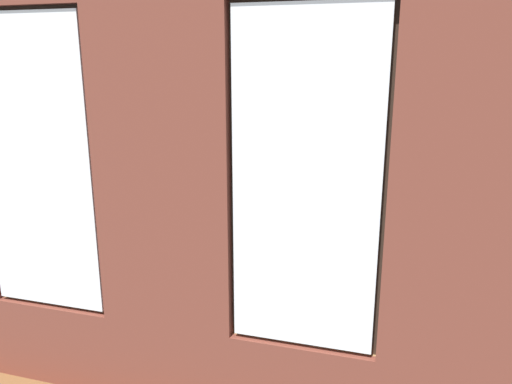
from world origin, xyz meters
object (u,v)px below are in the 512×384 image
object	(u,v)px
couch_by_window	(226,324)
potted_plant_by_left_couch	(425,238)
cup_ceramic	(277,244)
candle_jar	(235,243)
potted_plant_foreground_right	(150,188)
coffee_table	(277,253)
potted_plant_near_tv	(18,261)
couch_left	(473,295)
remote_silver	(317,248)
media_console	(46,246)
table_plant_small	(285,245)
tv_flatscreen	(40,196)
papasan_chair	(238,202)

from	to	relation	value
couch_by_window	potted_plant_by_left_couch	xyz separation A→B (m)	(-1.69, -2.55, 0.05)
cup_ceramic	candle_jar	bearing A→B (deg)	12.91
candle_jar	potted_plant_foreground_right	world-z (taller)	potted_plant_foreground_right
coffee_table	potted_plant_near_tv	bearing A→B (deg)	30.30
couch_by_window	couch_left	bearing A→B (deg)	-150.39
couch_by_window	remote_silver	bearing A→B (deg)	-106.50
media_console	table_plant_small	bearing A→B (deg)	-176.24
media_console	tv_flatscreen	world-z (taller)	tv_flatscreen
table_plant_small	media_console	xyz separation A→B (m)	(3.01, 0.20, -0.27)
couch_by_window	couch_left	size ratio (longest dim) A/B	1.01
table_plant_small	potted_plant_by_left_couch	xyz separation A→B (m)	(-1.51, -1.11, -0.16)
table_plant_small	couch_left	bearing A→B (deg)	172.50
media_console	couch_by_window	bearing A→B (deg)	156.32
couch_left	potted_plant_foreground_right	world-z (taller)	potted_plant_foreground_right
potted_plant_near_tv	potted_plant_by_left_couch	distance (m)	4.62
tv_flatscreen	remote_silver	bearing A→B (deg)	-172.65
coffee_table	potted_plant_by_left_couch	bearing A→B (deg)	-148.21
cup_ceramic	potted_plant_foreground_right	distance (m)	3.17
remote_silver	papasan_chair	bearing A→B (deg)	-156.92
table_plant_small	coffee_table	bearing A→B (deg)	-42.52
media_console	tv_flatscreen	distance (m)	0.64
media_console	cup_ceramic	bearing A→B (deg)	-173.97
couch_by_window	candle_jar	distance (m)	1.50
table_plant_small	media_console	distance (m)	3.02
table_plant_small	potted_plant_by_left_couch	bearing A→B (deg)	-143.51
tv_flatscreen	potted_plant_foreground_right	distance (m)	2.20
potted_plant_near_tv	tv_flatscreen	bearing A→B (deg)	-62.60
cup_ceramic	remote_silver	size ratio (longest dim) A/B	0.63
couch_left	cup_ceramic	world-z (taller)	couch_left
table_plant_small	papasan_chair	size ratio (longest dim) A/B	0.16
candle_jar	media_console	world-z (taller)	candle_jar
potted_plant_by_left_couch	cup_ceramic	bearing A→B (deg)	31.79
media_console	coffee_table	bearing A→B (deg)	-173.97
table_plant_small	potted_plant_by_left_couch	size ratio (longest dim) A/B	0.33
coffee_table	media_console	bearing A→B (deg)	6.03
candle_jar	potted_plant_by_left_couch	xyz separation A→B (m)	(-2.09, -1.11, -0.12)
cup_ceramic	media_console	size ratio (longest dim) A/B	0.09
table_plant_small	potted_plant_by_left_couch	distance (m)	1.88
couch_left	cup_ceramic	distance (m)	2.06
remote_silver	candle_jar	bearing A→B (deg)	-95.73
coffee_table	candle_jar	world-z (taller)	candle_jar
couch_left	potted_plant_near_tv	world-z (taller)	potted_plant_near_tv
remote_silver	potted_plant_by_left_couch	xyz separation A→B (m)	(-1.19, -0.88, -0.07)
couch_by_window	media_console	distance (m)	3.08
candle_jar	cup_ceramic	bearing A→B (deg)	-167.09
couch_by_window	potted_plant_by_left_couch	world-z (taller)	couch_by_window
cup_ceramic	potted_plant_foreground_right	bearing A→B (deg)	-35.40
couch_left	papasan_chair	bearing A→B (deg)	-120.38
potted_plant_foreground_right	potted_plant_near_tv	xyz separation A→B (m)	(-0.25, 3.20, 0.05)
couch_by_window	candle_jar	bearing A→B (deg)	-74.22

